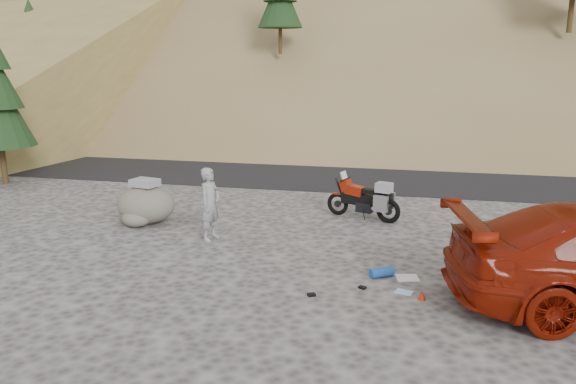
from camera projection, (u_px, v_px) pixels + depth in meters
name	position (u px, v px, depth m)	size (l,w,h in m)	color
ground	(310.00, 253.00, 11.75)	(140.00, 140.00, 0.00)	#3D3B39
road	(356.00, 172.00, 20.30)	(120.00, 7.00, 0.05)	black
motorcycle	(366.00, 200.00, 14.13)	(1.94, 0.94, 1.19)	black
man	(211.00, 239.00, 12.66)	(0.60, 0.39, 1.64)	gray
boulder	(146.00, 204.00, 13.84)	(1.82, 1.71, 1.11)	#5F5851
small_rock	(137.00, 218.00, 13.58)	(0.85, 0.79, 0.44)	#5F5851
gear_white_cloth	(407.00, 278.00, 10.40)	(0.41, 0.36, 0.01)	white
gear_blue_mat	(382.00, 272.00, 10.44)	(0.18, 0.18, 0.45)	#1A4DA1
gear_bottle	(474.00, 278.00, 10.15)	(0.07, 0.07, 0.19)	#1A4DA1
gear_funnel	(422.00, 295.00, 9.45)	(0.13, 0.13, 0.17)	#AB220B
gear_glove_a	(362.00, 287.00, 9.94)	(0.13, 0.09, 0.04)	black
gear_glove_b	(311.00, 295.00, 9.62)	(0.13, 0.10, 0.04)	black
gear_blue_cloth	(404.00, 292.00, 9.77)	(0.29, 0.21, 0.01)	#96CAE7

